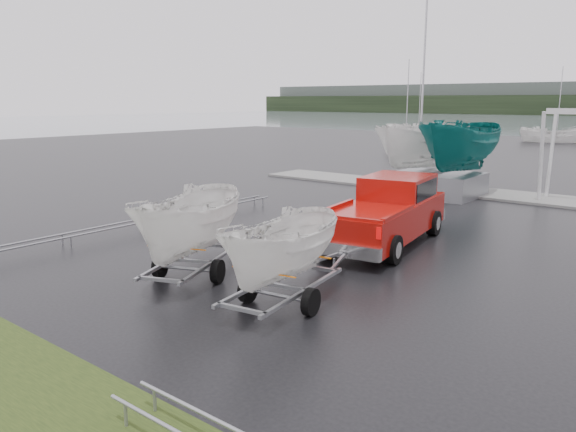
% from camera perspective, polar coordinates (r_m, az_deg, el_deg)
% --- Properties ---
extents(ground_plane, '(120.00, 120.00, 0.00)m').
position_cam_1_polar(ground_plane, '(16.16, 11.60, -4.64)').
color(ground_plane, black).
rests_on(ground_plane, ground).
extents(dock, '(30.00, 3.00, 0.12)m').
position_cam_1_polar(dock, '(28.10, 23.96, 1.62)').
color(dock, gray).
rests_on(dock, ground).
extents(pickup_truck, '(3.03, 6.46, 2.06)m').
position_cam_1_polar(pickup_truck, '(18.13, 10.23, 0.70)').
color(pickup_truck, '#9C0D08').
rests_on(pickup_truck, ground).
extents(trailer_hitched, '(1.85, 3.74, 4.61)m').
position_cam_1_polar(trailer_hitched, '(11.96, -0.53, 2.22)').
color(trailer_hitched, gray).
rests_on(trailer_hitched, ground).
extents(trailer_parked, '(2.48, 3.78, 5.25)m').
position_cam_1_polar(trailer_parked, '(14.11, -10.10, 4.84)').
color(trailer_parked, gray).
rests_on(trailer_parked, ground).
extents(keelboat_0, '(2.31, 3.20, 10.48)m').
position_cam_1_polar(keelboat_0, '(27.70, 12.95, 9.71)').
color(keelboat_0, gray).
rests_on(keelboat_0, ground).
extents(keelboat_1, '(2.51, 3.20, 7.77)m').
position_cam_1_polar(keelboat_1, '(26.97, 17.47, 10.13)').
color(keelboat_1, gray).
rests_on(keelboat_1, ground).
extents(mast_rack_0, '(0.56, 6.50, 0.06)m').
position_cam_1_polar(mast_rack_0, '(22.23, -8.11, 0.88)').
color(mast_rack_0, gray).
rests_on(mast_rack_0, ground).
extents(mast_rack_1, '(0.56, 6.50, 0.06)m').
position_cam_1_polar(mast_rack_1, '(18.76, -21.60, -1.85)').
color(mast_rack_1, gray).
rests_on(mast_rack_1, ground).
extents(moored_boat_0, '(2.53, 2.60, 11.24)m').
position_cam_1_polar(moored_boat_0, '(52.25, 11.83, 6.54)').
color(moored_boat_0, white).
rests_on(moored_boat_0, ground).
extents(moored_boat_1, '(3.89, 3.86, 11.81)m').
position_cam_1_polar(moored_boat_1, '(67.84, 25.56, 6.78)').
color(moored_boat_1, white).
rests_on(moored_boat_1, ground).
extents(moored_boat_4, '(3.75, 3.75, 11.48)m').
position_cam_1_polar(moored_boat_4, '(76.34, 13.10, 8.04)').
color(moored_boat_4, white).
rests_on(moored_boat_4, ground).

